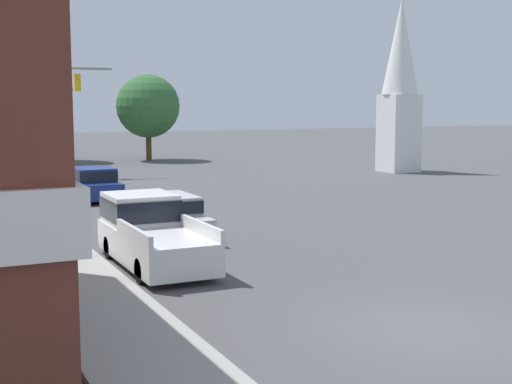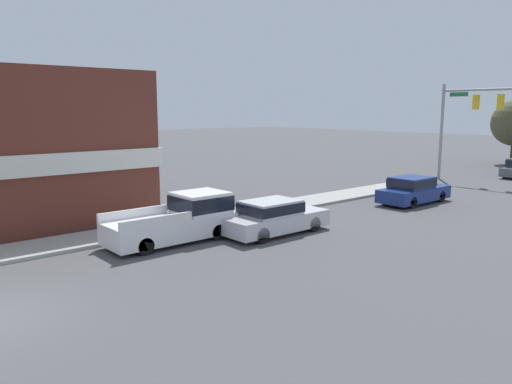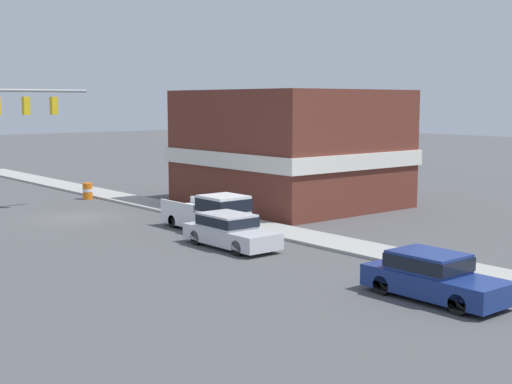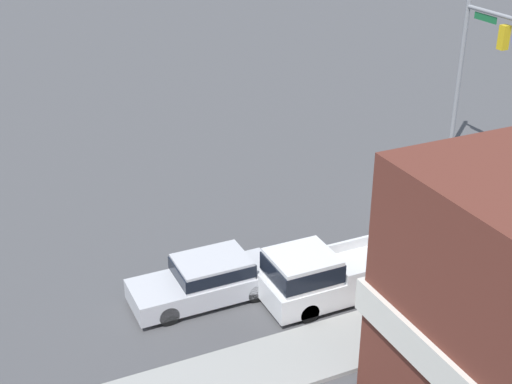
# 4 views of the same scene
# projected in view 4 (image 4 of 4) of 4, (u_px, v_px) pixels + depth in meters

# --- Properties ---
(ground_plane) EXTENTS (200.00, 200.00, 0.00)m
(ground_plane) POSITION_uv_depth(u_px,v_px,m) (457.00, 209.00, 29.42)
(ground_plane) COLOR #4C4C4F
(near_signal_assembly) EXTENTS (8.01, 0.49, 7.51)m
(near_signal_assembly) POSITION_uv_depth(u_px,v_px,m) (505.00, 52.00, 30.56)
(near_signal_assembly) COLOR gray
(near_signal_assembly) RESTS_ON ground
(car_lead) EXTENTS (1.87, 4.88, 1.48)m
(car_lead) POSITION_uv_depth(u_px,v_px,m) (207.00, 278.00, 23.34)
(car_lead) COLOR black
(car_lead) RESTS_ON ground
(pickup_truck_parked) EXTENTS (1.98, 5.31, 1.90)m
(pickup_truck_parked) POSITION_uv_depth(u_px,v_px,m) (327.00, 274.00, 23.27)
(pickup_truck_parked) COLOR black
(pickup_truck_parked) RESTS_ON ground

